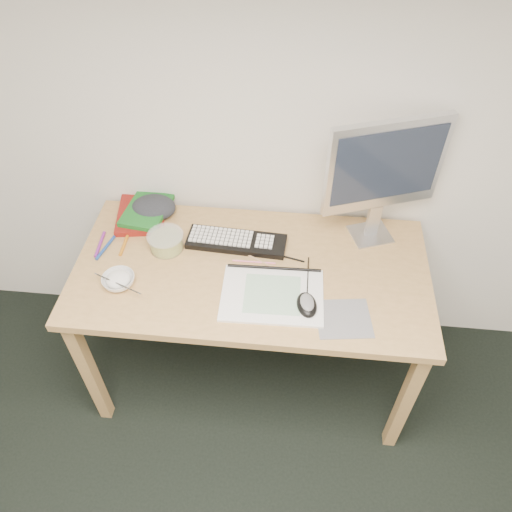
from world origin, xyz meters
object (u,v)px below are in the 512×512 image
Objects in this scene: desk at (251,282)px; rice_bowl at (119,281)px; keyboard at (236,242)px; monitor at (385,169)px; sketchpad at (272,295)px.

rice_bowl is at bearing -165.05° from desk.
keyboard is 3.27× the size of rice_bowl.
keyboard is 0.75× the size of monitor.
sketchpad reaches higher than desk.
desk is 0.18m from keyboard.
monitor is at bearing 42.95° from sketchpad.
monitor is at bearing 21.06° from rice_bowl.
sketchpad is at bearing -54.47° from desk.
monitor is (0.55, 0.11, 0.33)m from keyboard.
rice_bowl is (-0.59, -0.00, 0.01)m from sketchpad.
keyboard is at bearing 121.36° from sketchpad.
keyboard is 0.65m from monitor.
desk is at bearing 14.95° from rice_bowl.
keyboard is at bearing 119.58° from desk.
rice_bowl is at bearing -179.22° from monitor.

